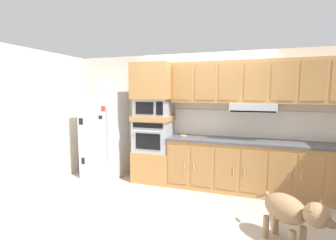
% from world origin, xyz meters
% --- Properties ---
extents(ground_plane, '(9.60, 9.60, 0.00)m').
position_xyz_m(ground_plane, '(0.00, 0.00, 0.00)').
color(ground_plane, '#B2A899').
extents(back_kitchen_wall, '(6.20, 0.12, 2.50)m').
position_xyz_m(back_kitchen_wall, '(0.00, 1.11, 1.25)').
color(back_kitchen_wall, beige).
rests_on(back_kitchen_wall, ground).
extents(side_panel_left, '(0.12, 7.10, 2.50)m').
position_xyz_m(side_panel_left, '(-2.80, 0.00, 1.25)').
color(side_panel_left, beige).
rests_on(side_panel_left, ground).
extents(refrigerator, '(0.76, 0.73, 1.76)m').
position_xyz_m(refrigerator, '(-2.01, 0.68, 0.88)').
color(refrigerator, white).
rests_on(refrigerator, ground).
extents(oven_base_cabinet, '(0.74, 0.62, 0.60)m').
position_xyz_m(oven_base_cabinet, '(-0.93, 0.75, 0.30)').
color(oven_base_cabinet, '#B77F47').
rests_on(oven_base_cabinet, ground).
extents(built_in_oven, '(0.70, 0.62, 0.60)m').
position_xyz_m(built_in_oven, '(-0.93, 0.75, 0.90)').
color(built_in_oven, '#A8AAAF').
rests_on(built_in_oven, oven_base_cabinet).
extents(appliance_mid_shelf, '(0.74, 0.62, 0.10)m').
position_xyz_m(appliance_mid_shelf, '(-0.93, 0.75, 1.25)').
color(appliance_mid_shelf, '#B77F47').
rests_on(appliance_mid_shelf, built_in_oven).
extents(microwave, '(0.64, 0.54, 0.32)m').
position_xyz_m(microwave, '(-0.93, 0.75, 1.46)').
color(microwave, '#A8AAAF').
rests_on(microwave, appliance_mid_shelf).
extents(appliance_upper_cabinet, '(0.74, 0.62, 0.68)m').
position_xyz_m(appliance_upper_cabinet, '(-0.93, 0.75, 1.96)').
color(appliance_upper_cabinet, '#B77F47').
rests_on(appliance_upper_cabinet, microwave).
extents(lower_cabinet_run, '(2.97, 0.63, 0.88)m').
position_xyz_m(lower_cabinet_run, '(0.92, 0.75, 0.44)').
color(lower_cabinet_run, '#B77F47').
rests_on(lower_cabinet_run, ground).
extents(countertop_slab, '(3.01, 0.64, 0.04)m').
position_xyz_m(countertop_slab, '(0.92, 0.75, 0.90)').
color(countertop_slab, '#4C4C51').
rests_on(countertop_slab, lower_cabinet_run).
extents(backsplash_panel, '(3.01, 0.02, 0.50)m').
position_xyz_m(backsplash_panel, '(0.92, 1.04, 1.17)').
color(backsplash_panel, silver).
rests_on(backsplash_panel, countertop_slab).
extents(upper_cabinet_with_hood, '(2.97, 0.48, 0.88)m').
position_xyz_m(upper_cabinet_with_hood, '(0.92, 0.87, 1.90)').
color(upper_cabinet_with_hood, '#B77F47').
rests_on(upper_cabinet_with_hood, backsplash_panel).
extents(screwdriver, '(0.15, 0.16, 0.03)m').
position_xyz_m(screwdriver, '(-0.32, 0.74, 0.93)').
color(screwdriver, yellow).
rests_on(screwdriver, countertop_slab).
extents(dog, '(0.74, 0.75, 0.67)m').
position_xyz_m(dog, '(1.33, -0.78, 0.43)').
color(dog, '#997551').
rests_on(dog, ground).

